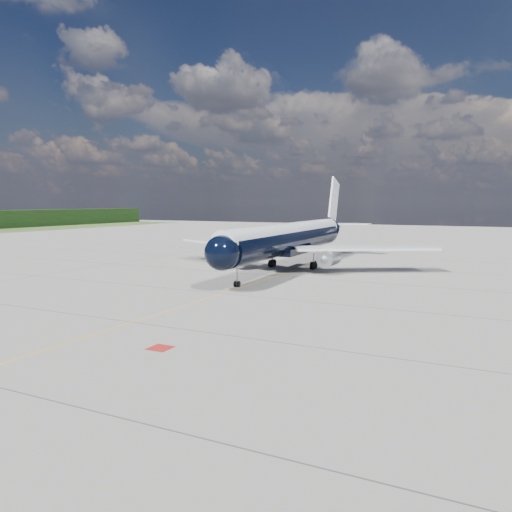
# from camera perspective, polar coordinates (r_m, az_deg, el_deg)

# --- Properties ---
(ground) EXTENTS (320.00, 320.00, 0.00)m
(ground) POSITION_cam_1_polar(r_m,az_deg,el_deg) (73.55, 4.06, -1.76)
(ground) COLOR gray
(ground) RESTS_ON ground
(taxiway_centerline) EXTENTS (0.16, 160.00, 0.01)m
(taxiway_centerline) POSITION_cam_1_polar(r_m,az_deg,el_deg) (69.01, 2.46, -2.27)
(taxiway_centerline) COLOR #EAA70C
(taxiway_centerline) RESTS_ON ground
(red_marking) EXTENTS (1.60, 1.60, 0.01)m
(red_marking) POSITION_cam_1_polar(r_m,az_deg,el_deg) (35.98, -10.87, -10.28)
(red_marking) COLOR maroon
(red_marking) RESTS_ON ground
(main_airliner) EXTENTS (42.81, 52.10, 15.05)m
(main_airliner) POSITION_cam_1_polar(r_m,az_deg,el_deg) (76.69, 4.18, 2.07)
(main_airliner) COLOR black
(main_airliner) RESTS_ON ground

